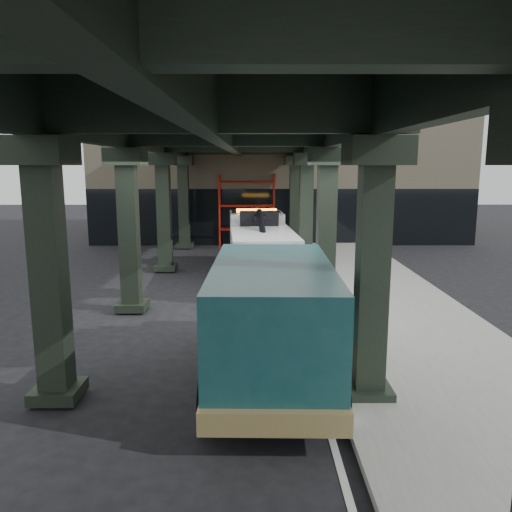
{
  "coord_description": "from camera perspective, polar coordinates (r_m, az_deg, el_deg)",
  "views": [
    {
      "loc": [
        0.4,
        -13.05,
        4.5
      ],
      "look_at": [
        0.46,
        2.3,
        1.7
      ],
      "focal_mm": 35.0,
      "sensor_mm": 36.0,
      "label": 1
    }
  ],
  "objects": [
    {
      "name": "viaduct",
      "position": [
        15.1,
        -3.38,
        13.96
      ],
      "size": [
        7.4,
        32.0,
        6.4
      ],
      "color": "black",
      "rests_on": "ground"
    },
    {
      "name": "lane_stripe",
      "position": [
        15.76,
        4.53,
        -6.27
      ],
      "size": [
        0.12,
        38.0,
        0.01
      ],
      "primitive_type": "cube",
      "color": "silver",
      "rests_on": "ground"
    },
    {
      "name": "tow_truck",
      "position": [
        20.55,
        0.41,
        1.48
      ],
      "size": [
        2.89,
        8.49,
        2.74
      ],
      "rotation": [
        0.0,
        0.0,
        0.06
      ],
      "color": "black",
      "rests_on": "ground"
    },
    {
      "name": "sidewalk",
      "position": [
        16.21,
        14.49,
        -5.84
      ],
      "size": [
        5.0,
        40.0,
        0.15
      ],
      "primitive_type": "cube",
      "color": "gray",
      "rests_on": "ground"
    },
    {
      "name": "ground",
      "position": [
        13.81,
        -1.91,
        -8.69
      ],
      "size": [
        90.0,
        90.0,
        0.0
      ],
      "primitive_type": "plane",
      "color": "black",
      "rests_on": "ground"
    },
    {
      "name": "building",
      "position": [
        33.09,
        2.57,
        9.46
      ],
      "size": [
        22.0,
        10.0,
        8.0
      ],
      "primitive_type": "cube",
      "color": "#C6B793",
      "rests_on": "ground"
    },
    {
      "name": "scaffolding",
      "position": [
        27.8,
        -1.06,
        5.4
      ],
      "size": [
        3.08,
        0.88,
        4.0
      ],
      "color": "red",
      "rests_on": "ground"
    },
    {
      "name": "towed_van",
      "position": [
        10.46,
        1.82,
        -6.97
      ],
      "size": [
        2.68,
        6.43,
        2.59
      ],
      "rotation": [
        0.0,
        0.0,
        -0.02
      ],
      "color": "#123F42",
      "rests_on": "ground"
    }
  ]
}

